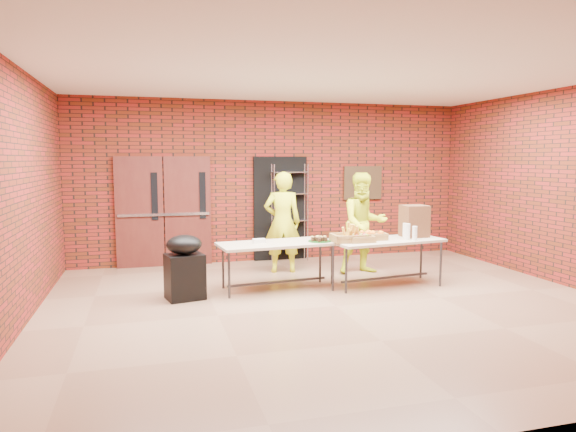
% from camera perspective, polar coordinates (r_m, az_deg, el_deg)
% --- Properties ---
extents(room, '(8.08, 7.08, 3.28)m').
position_cam_1_polar(room, '(7.05, 5.46, 2.66)').
color(room, '#876249').
rests_on(room, ground).
extents(double_doors, '(1.78, 0.12, 2.10)m').
position_cam_1_polar(double_doors, '(10.06, -13.59, 0.49)').
color(double_doors, '#4E1E16').
rests_on(double_doors, room).
extents(dark_doorway, '(1.10, 0.06, 2.10)m').
position_cam_1_polar(dark_doorway, '(10.41, -0.86, 0.84)').
color(dark_doorway, black).
rests_on(dark_doorway, room).
extents(bronze_plaque, '(0.85, 0.04, 0.70)m').
position_cam_1_polar(bronze_plaque, '(10.96, 8.31, 3.67)').
color(bronze_plaque, '#382616').
rests_on(bronze_plaque, room).
extents(wire_rack, '(0.75, 0.37, 1.95)m').
position_cam_1_polar(wire_rack, '(10.33, 0.20, 0.38)').
color(wire_rack, '#B0AFB6').
rests_on(wire_rack, room).
extents(table_left, '(1.90, 0.94, 0.75)m').
position_cam_1_polar(table_left, '(8.03, -1.18, -3.40)').
color(table_left, tan).
rests_on(table_left, room).
extents(table_right, '(1.92, 1.00, 0.76)m').
position_cam_1_polar(table_right, '(8.47, 10.87, -2.99)').
color(table_right, tan).
rests_on(table_right, room).
extents(basket_bananas, '(0.49, 0.38, 0.15)m').
position_cam_1_polar(basket_bananas, '(8.12, 6.66, -2.38)').
color(basket_bananas, '#A37B41').
rests_on(basket_bananas, table_right).
extents(basket_oranges, '(0.44, 0.35, 0.14)m').
position_cam_1_polar(basket_oranges, '(8.40, 9.23, -2.18)').
color(basket_oranges, '#A37B41').
rests_on(basket_oranges, table_right).
extents(basket_apples, '(0.40, 0.31, 0.13)m').
position_cam_1_polar(basket_apples, '(8.13, 8.06, -2.48)').
color(basket_apples, '#A37B41').
rests_on(basket_apples, table_right).
extents(muffin_tray, '(0.36, 0.36, 0.09)m').
position_cam_1_polar(muffin_tray, '(8.12, 3.52, -2.56)').
color(muffin_tray, '#144B14').
rests_on(muffin_tray, table_left).
extents(napkin_box, '(0.19, 0.13, 0.06)m').
position_cam_1_polar(napkin_box, '(7.99, -3.22, -2.78)').
color(napkin_box, white).
rests_on(napkin_box, table_left).
extents(coffee_dispenser, '(0.40, 0.36, 0.53)m').
position_cam_1_polar(coffee_dispenser, '(8.82, 13.85, -0.54)').
color(coffee_dispenser, brown).
rests_on(coffee_dispenser, table_right).
extents(cup_stack_front, '(0.08, 0.08, 0.25)m').
position_cam_1_polar(cup_stack_front, '(8.53, 13.14, -1.68)').
color(cup_stack_front, white).
rests_on(cup_stack_front, table_right).
extents(cup_stack_mid, '(0.08, 0.08, 0.23)m').
position_cam_1_polar(cup_stack_mid, '(8.45, 13.90, -1.87)').
color(cup_stack_mid, white).
rests_on(cup_stack_mid, table_right).
extents(cup_stack_back, '(0.08, 0.08, 0.25)m').
position_cam_1_polar(cup_stack_back, '(8.65, 12.90, -1.58)').
color(cup_stack_back, white).
rests_on(cup_stack_back, table_right).
extents(covered_grill, '(0.60, 0.54, 0.95)m').
position_cam_1_polar(covered_grill, '(7.69, -11.42, -5.57)').
color(covered_grill, black).
rests_on(covered_grill, room).
extents(volunteer_woman, '(0.73, 0.53, 1.83)m').
position_cam_1_polar(volunteer_woman, '(9.27, -0.62, -0.70)').
color(volunteer_woman, '#D2E018').
rests_on(volunteer_woman, room).
extents(volunteer_man, '(0.89, 0.69, 1.81)m').
position_cam_1_polar(volunteer_man, '(9.27, 8.40, -0.81)').
color(volunteer_man, '#D2E018').
rests_on(volunteer_man, room).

